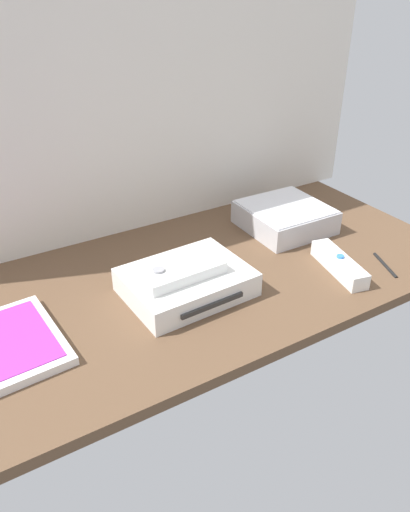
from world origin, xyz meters
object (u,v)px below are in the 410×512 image
object	(u,v)px
remote_wand	(339,264)
stylus_pen	(385,264)
game_case	(12,343)
remote_classic_pad	(179,269)
game_console	(186,282)
mini_computer	(285,217)

from	to	relation	value
remote_wand	stylus_pen	xyz separation A→B (cm)	(9.19, -3.28, -1.16)
game_case	remote_classic_pad	distance (cm)	28.75
remote_classic_pad	remote_wand	bearing A→B (deg)	-17.90
game_console	remote_wand	size ratio (longest dim) A/B	1.42
stylus_pen	game_console	bearing A→B (deg)	162.32
mini_computer	remote_wand	world-z (taller)	mini_computer
mini_computer	game_case	xyz separation A→B (cm)	(-60.52, -9.78, -1.88)
game_console	remote_wand	world-z (taller)	game_console
game_case	stylus_pen	bearing A→B (deg)	-14.43
mini_computer	remote_classic_pad	size ratio (longest dim) A/B	1.18
mini_computer	remote_wand	size ratio (longest dim) A/B	1.14
mini_computer	remote_classic_pad	xyz separation A→B (cm)	(-32.18, -11.00, 2.77)
game_console	remote_classic_pad	size ratio (longest dim) A/B	1.47
game_console	remote_classic_pad	bearing A→B (deg)	-175.47
game_case	game_console	bearing A→B (deg)	-5.53
game_console	game_case	world-z (taller)	game_console
game_console	stylus_pen	xyz separation A→B (cm)	(37.30, -11.89, -1.85)
remote_classic_pad	mini_computer	bearing A→B (deg)	16.92
game_case	remote_classic_pad	world-z (taller)	remote_classic_pad
game_case	stylus_pen	distance (cm)	68.32
mini_computer	stylus_pen	distance (cm)	23.76
remote_wand	game_case	bearing A→B (deg)	-176.95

